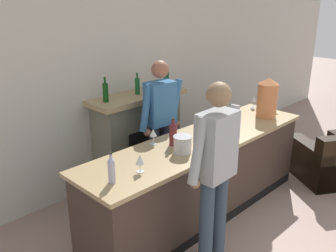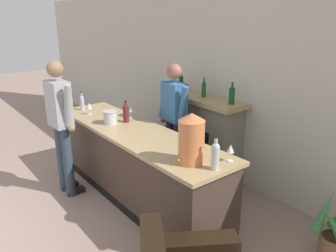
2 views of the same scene
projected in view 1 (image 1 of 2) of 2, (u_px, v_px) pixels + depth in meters
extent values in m
cube|color=beige|center=(108.00, 83.00, 4.86)|extent=(12.00, 0.07, 2.75)
cube|color=#3F3027|center=(200.00, 178.00, 4.35)|extent=(3.04, 0.71, 0.91)
cube|color=tan|center=(202.00, 141.00, 4.19)|extent=(3.11, 0.78, 0.04)
cube|color=black|center=(224.00, 221.00, 4.25)|extent=(2.98, 0.01, 0.10)
cube|color=slate|center=(138.00, 140.00, 5.14)|extent=(1.21, 0.44, 1.16)
cube|color=black|center=(149.00, 154.00, 5.04)|extent=(0.67, 0.02, 0.74)
cube|color=tan|center=(138.00, 97.00, 4.92)|extent=(1.37, 0.52, 0.07)
cylinder|color=#0D3F12|center=(106.00, 93.00, 4.53)|extent=(0.07, 0.07, 0.23)
cylinder|color=#0D3F12|center=(105.00, 80.00, 4.48)|extent=(0.03, 0.03, 0.08)
cylinder|color=#155626|center=(137.00, 86.00, 4.87)|extent=(0.06, 0.06, 0.21)
cylinder|color=#155626|center=(137.00, 76.00, 4.82)|extent=(0.03, 0.03, 0.07)
cylinder|color=#0D441A|center=(166.00, 79.00, 5.22)|extent=(0.08, 0.08, 0.22)
cylinder|color=#0D441A|center=(166.00, 69.00, 5.17)|extent=(0.03, 0.03, 0.07)
cube|color=black|center=(328.00, 164.00, 5.27)|extent=(1.17, 1.17, 0.40)
cube|color=black|center=(308.00, 162.00, 5.18)|extent=(0.62, 0.82, 0.54)
cylinder|color=#996545|center=(244.00, 135.00, 6.57)|extent=(0.26, 0.26, 0.24)
cylinder|color=#332319|center=(244.00, 129.00, 6.53)|extent=(0.24, 0.24, 0.02)
cone|color=#2B803E|center=(248.00, 116.00, 6.55)|extent=(0.18, 0.33, 0.38)
cone|color=#3C793C|center=(240.00, 117.00, 6.53)|extent=(0.26, 0.12, 0.37)
cone|color=#387C3E|center=(241.00, 119.00, 6.37)|extent=(0.12, 0.37, 0.43)
cone|color=#377C3C|center=(251.00, 120.00, 6.41)|extent=(0.34, 0.19, 0.37)
cylinder|color=#2E3D4A|center=(219.00, 220.00, 3.50)|extent=(0.13, 0.13, 0.98)
cylinder|color=#2E3D4A|center=(206.00, 229.00, 3.37)|extent=(0.13, 0.13, 0.98)
cube|color=#95989B|center=(216.00, 146.00, 3.17)|extent=(0.37, 0.23, 0.59)
cylinder|color=#95989B|center=(230.00, 136.00, 3.33)|extent=(0.20, 0.08, 0.57)
sphere|color=olive|center=(226.00, 166.00, 3.45)|extent=(0.09, 0.09, 0.09)
cylinder|color=#95989B|center=(198.00, 151.00, 3.01)|extent=(0.20, 0.08, 0.57)
sphere|color=olive|center=(195.00, 183.00, 3.13)|extent=(0.09, 0.09, 0.09)
sphere|color=olive|center=(219.00, 95.00, 3.01)|extent=(0.21, 0.21, 0.21)
cylinder|color=#303146|center=(154.00, 161.00, 4.73)|extent=(0.13, 0.13, 0.96)
cube|color=black|center=(158.00, 194.00, 4.83)|extent=(0.12, 0.25, 0.07)
cylinder|color=#303146|center=(167.00, 157.00, 4.85)|extent=(0.13, 0.13, 0.96)
cube|color=black|center=(170.00, 189.00, 4.95)|extent=(0.12, 0.25, 0.07)
cube|color=#336799|center=(160.00, 103.00, 4.53)|extent=(0.38, 0.25, 0.53)
cylinder|color=#336799|center=(146.00, 108.00, 4.39)|extent=(0.20, 0.08, 0.57)
sphere|color=#975C47|center=(147.00, 133.00, 4.47)|extent=(0.09, 0.09, 0.09)
cylinder|color=#336799|center=(176.00, 101.00, 4.66)|extent=(0.20, 0.08, 0.57)
sphere|color=#975C47|center=(177.00, 124.00, 4.75)|extent=(0.09, 0.09, 0.09)
sphere|color=#975C47|center=(160.00, 69.00, 4.39)|extent=(0.21, 0.21, 0.21)
cylinder|color=#C97341|center=(267.00, 101.00, 4.84)|extent=(0.26, 0.26, 0.44)
cone|color=#C97341|center=(269.00, 81.00, 4.75)|extent=(0.26, 0.26, 0.08)
cylinder|color=#B29333|center=(276.00, 114.00, 4.79)|extent=(0.02, 0.04, 0.02)
cylinder|color=silver|center=(183.00, 145.00, 3.80)|extent=(0.18, 0.18, 0.17)
cylinder|color=silver|center=(183.00, 137.00, 3.77)|extent=(0.19, 0.19, 0.01)
cylinder|color=#B3BCBE|center=(271.00, 103.00, 5.10)|extent=(0.08, 0.08, 0.23)
sphere|color=#B3BCBE|center=(272.00, 95.00, 5.06)|extent=(0.08, 0.08, 0.08)
cylinder|color=#B3BCBE|center=(272.00, 92.00, 5.04)|extent=(0.03, 0.03, 0.09)
cylinder|color=black|center=(273.00, 88.00, 5.03)|extent=(0.04, 0.04, 0.01)
cylinder|color=#591E20|center=(173.00, 136.00, 3.98)|extent=(0.08, 0.08, 0.21)
sphere|color=#591E20|center=(173.00, 127.00, 3.94)|extent=(0.08, 0.08, 0.08)
cylinder|color=#591E20|center=(173.00, 123.00, 3.93)|extent=(0.03, 0.03, 0.08)
cylinder|color=black|center=(173.00, 119.00, 3.91)|extent=(0.04, 0.04, 0.01)
cylinder|color=#ABAAC2|center=(112.00, 172.00, 3.20)|extent=(0.06, 0.06, 0.19)
sphere|color=#ABAAC2|center=(111.00, 162.00, 3.17)|extent=(0.06, 0.06, 0.06)
cylinder|color=#ABAAC2|center=(111.00, 158.00, 3.15)|extent=(0.03, 0.03, 0.08)
cylinder|color=black|center=(111.00, 153.00, 3.14)|extent=(0.03, 0.03, 0.01)
cylinder|color=silver|center=(140.00, 172.00, 3.42)|extent=(0.07, 0.07, 0.01)
cylinder|color=silver|center=(140.00, 168.00, 3.40)|extent=(0.01, 0.01, 0.08)
cone|color=silver|center=(140.00, 159.00, 3.37)|extent=(0.08, 0.08, 0.09)
cylinder|color=silver|center=(153.00, 144.00, 4.04)|extent=(0.07, 0.07, 0.01)
cylinder|color=silver|center=(153.00, 140.00, 4.02)|extent=(0.01, 0.01, 0.09)
cone|color=silver|center=(153.00, 132.00, 3.99)|extent=(0.08, 0.08, 0.08)
cylinder|color=silver|center=(253.00, 108.00, 5.28)|extent=(0.07, 0.07, 0.01)
cylinder|color=silver|center=(253.00, 104.00, 5.27)|extent=(0.01, 0.01, 0.09)
cone|color=silver|center=(254.00, 98.00, 5.24)|extent=(0.07, 0.07, 0.08)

